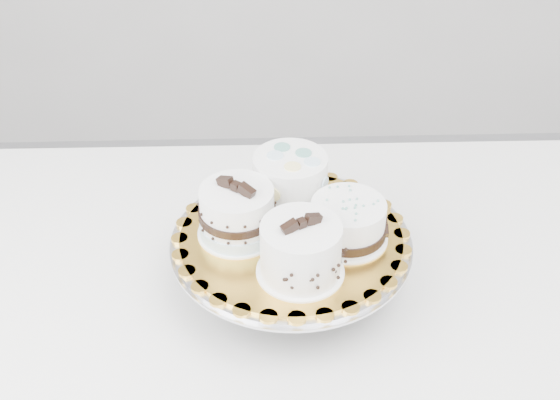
{
  "coord_description": "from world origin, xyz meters",
  "views": [
    {
      "loc": [
        -0.11,
        -0.64,
        1.49
      ],
      "look_at": [
        -0.09,
        0.11,
        0.92
      ],
      "focal_mm": 45.0,
      "sensor_mm": 36.0,
      "label": 1
    }
  ],
  "objects_px": {
    "table": "(272,334)",
    "cake_ribbon": "(348,222)",
    "cake_board": "(291,236)",
    "cake_banded": "(237,214)",
    "cake_stand": "(291,253)",
    "cake_dots": "(290,180)",
    "cake_swirl": "(301,251)"
  },
  "relations": [
    {
      "from": "table",
      "to": "cake_ribbon",
      "type": "xyz_separation_m",
      "value": [
        0.11,
        0.02,
        0.2
      ]
    },
    {
      "from": "cake_board",
      "to": "cake_banded",
      "type": "relative_size",
      "value": 2.19
    },
    {
      "from": "cake_stand",
      "to": "cake_ribbon",
      "type": "height_order",
      "value": "cake_ribbon"
    },
    {
      "from": "cake_board",
      "to": "cake_ribbon",
      "type": "xyz_separation_m",
      "value": [
        0.08,
        -0.01,
        0.03
      ]
    },
    {
      "from": "cake_banded",
      "to": "cake_dots",
      "type": "bearing_deg",
      "value": 79.69
    },
    {
      "from": "table",
      "to": "cake_dots",
      "type": "bearing_deg",
      "value": 74.54
    },
    {
      "from": "cake_swirl",
      "to": "cake_banded",
      "type": "xyz_separation_m",
      "value": [
        -0.08,
        0.08,
        -0.0
      ]
    },
    {
      "from": "table",
      "to": "cake_banded",
      "type": "height_order",
      "value": "cake_banded"
    },
    {
      "from": "table",
      "to": "cake_ribbon",
      "type": "distance_m",
      "value": 0.23
    },
    {
      "from": "cake_stand",
      "to": "cake_ribbon",
      "type": "bearing_deg",
      "value": -5.96
    },
    {
      "from": "table",
      "to": "cake_ribbon",
      "type": "height_order",
      "value": "cake_ribbon"
    },
    {
      "from": "cake_board",
      "to": "cake_banded",
      "type": "bearing_deg",
      "value": 174.63
    },
    {
      "from": "cake_board",
      "to": "cake_swirl",
      "type": "bearing_deg",
      "value": -83.56
    },
    {
      "from": "cake_stand",
      "to": "cake_ribbon",
      "type": "distance_m",
      "value": 0.1
    },
    {
      "from": "table",
      "to": "cake_swirl",
      "type": "xyz_separation_m",
      "value": [
        0.04,
        -0.05,
        0.21
      ]
    },
    {
      "from": "cake_stand",
      "to": "table",
      "type": "bearing_deg",
      "value": -132.91
    },
    {
      "from": "cake_stand",
      "to": "cake_banded",
      "type": "height_order",
      "value": "cake_banded"
    },
    {
      "from": "cake_board",
      "to": "cake_banded",
      "type": "distance_m",
      "value": 0.08
    },
    {
      "from": "cake_swirl",
      "to": "cake_board",
      "type": "bearing_deg",
      "value": 69.68
    },
    {
      "from": "cake_dots",
      "to": "cake_ribbon",
      "type": "height_order",
      "value": "cake_dots"
    },
    {
      "from": "cake_stand",
      "to": "cake_swirl",
      "type": "relative_size",
      "value": 2.42
    },
    {
      "from": "cake_stand",
      "to": "cake_ribbon",
      "type": "relative_size",
      "value": 2.85
    },
    {
      "from": "cake_stand",
      "to": "cake_swirl",
      "type": "height_order",
      "value": "cake_swirl"
    },
    {
      "from": "cake_board",
      "to": "cake_ribbon",
      "type": "distance_m",
      "value": 0.09
    },
    {
      "from": "cake_stand",
      "to": "cake_dots",
      "type": "distance_m",
      "value": 0.11
    },
    {
      "from": "cake_ribbon",
      "to": "cake_dots",
      "type": "bearing_deg",
      "value": 134.7
    },
    {
      "from": "table",
      "to": "cake_dots",
      "type": "distance_m",
      "value": 0.24
    },
    {
      "from": "cake_stand",
      "to": "cake_banded",
      "type": "xyz_separation_m",
      "value": [
        -0.08,
        0.01,
        0.07
      ]
    },
    {
      "from": "cake_stand",
      "to": "cake_banded",
      "type": "distance_m",
      "value": 0.1
    },
    {
      "from": "cake_stand",
      "to": "cake_dots",
      "type": "height_order",
      "value": "cake_dots"
    },
    {
      "from": "cake_dots",
      "to": "cake_board",
      "type": "bearing_deg",
      "value": -112.01
    },
    {
      "from": "cake_board",
      "to": "cake_swirl",
      "type": "xyz_separation_m",
      "value": [
        0.01,
        -0.08,
        0.04
      ]
    }
  ]
}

